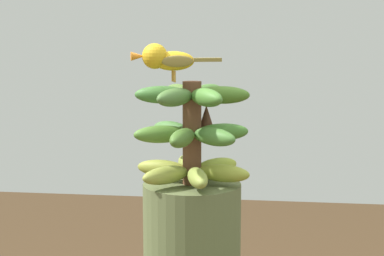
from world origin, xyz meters
The scene contains 2 objects.
banana_bunch centered at (0.00, 0.00, 1.20)m, with size 0.26×0.26×0.23m.
perched_bird centered at (0.02, -0.05, 1.36)m, with size 0.08×0.19×0.08m.
Camera 1 is at (1.36, 0.18, 1.41)m, focal length 59.91 mm.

